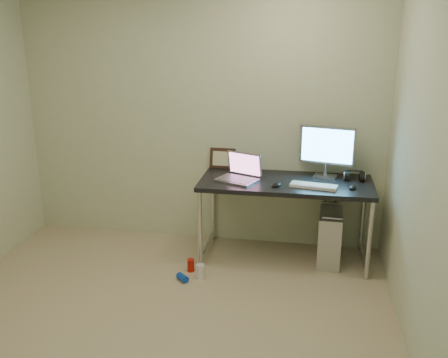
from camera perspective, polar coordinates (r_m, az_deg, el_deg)
floor at (r=3.69m, az=-8.59°, el=-17.45°), size 3.50×3.50×0.00m
wall_back at (r=4.80m, az=-2.69°, el=7.21°), size 3.50×0.02×2.50m
wall_right at (r=3.06m, az=23.01°, el=-0.10°), size 0.02×3.50×2.50m
desk at (r=4.51m, az=7.05°, el=-1.22°), size 1.53×0.67×0.75m
tower_computer at (r=4.67m, az=12.00°, el=-6.47°), size 0.22×0.47×0.51m
cable_a at (r=4.87m, az=11.44°, el=-3.38°), size 0.01×0.16×0.69m
cable_b at (r=4.86m, az=12.50°, el=-3.74°), size 0.02×0.11×0.71m
can_red at (r=4.47m, az=-3.81°, el=-9.81°), size 0.08×0.08×0.11m
can_white at (r=4.35m, az=-2.72°, el=-10.51°), size 0.08×0.08×0.13m
can_blue at (r=4.33m, az=-4.77°, el=-11.17°), size 0.12×0.12×0.06m
laptop at (r=4.47m, az=1.84°, el=0.61°), size 0.42×0.39×0.24m
monitor at (r=4.59m, az=11.68°, el=3.53°), size 0.50×0.19×0.47m
keyboard at (r=4.35m, az=10.21°, el=-0.78°), size 0.41×0.20×0.02m
mouse_right at (r=4.38m, az=14.48°, el=-0.88°), size 0.08×0.11×0.03m
mouse_left at (r=4.33m, az=6.02°, el=-0.55°), size 0.11×0.14×0.04m
headphones at (r=4.61m, az=14.69°, el=0.25°), size 0.18×0.11×0.12m
picture_frame at (r=4.82m, az=-0.17°, el=2.38°), size 0.25×0.08×0.20m
webcam at (r=4.74m, az=2.36°, el=1.90°), size 0.04×0.04×0.11m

